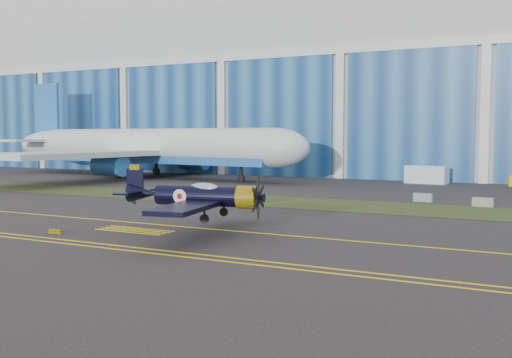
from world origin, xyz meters
The scene contains 14 objects.
ground centered at (0.00, 0.00, 0.00)m, with size 260.00×260.00×0.00m, color #302C2E.
grass_median centered at (0.00, 14.00, 0.02)m, with size 260.00×10.00×0.02m, color #475128.
hangar centered at (0.00, 71.79, 14.96)m, with size 220.00×45.70×30.00m.
taxiway_centreline centered at (0.00, -5.00, 0.01)m, with size 200.00×0.20×0.02m, color yellow.
edge_line_near centered at (0.00, -14.50, 0.01)m, with size 80.00×0.20×0.02m, color yellow.
edge_line_far centered at (0.00, -13.50, 0.01)m, with size 80.00×0.20×0.02m, color yellow.
hold_short_ladder centered at (-18.00, -8.10, 0.01)m, with size 6.00×2.40×0.02m, color yellow, non-canonical shape.
guard_board_left centered at (-22.00, -12.00, 0.17)m, with size 1.20×0.15×0.35m, color yellow.
warbird centered at (-12.83, -7.38, 2.76)m, with size 14.11×16.11×4.24m.
jetliner centered at (-50.94, 37.50, 11.51)m, with size 71.51×62.59×23.02m.
shipping_container centered at (-7.38, 45.34, 1.28)m, with size 5.92×2.37×2.57m, color white.
cart centered at (-63.73, 43.88, 0.61)m, with size 2.03×1.22×1.22m, color white.
barrier_a centered at (-2.85, 20.98, 0.45)m, with size 2.00×0.60×0.90m, color gray.
barrier_b centered at (3.32, 19.20, 0.45)m, with size 2.00×0.60×0.90m, color gray.
Camera 1 is at (10.14, -43.15, 7.11)m, focal length 42.00 mm.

